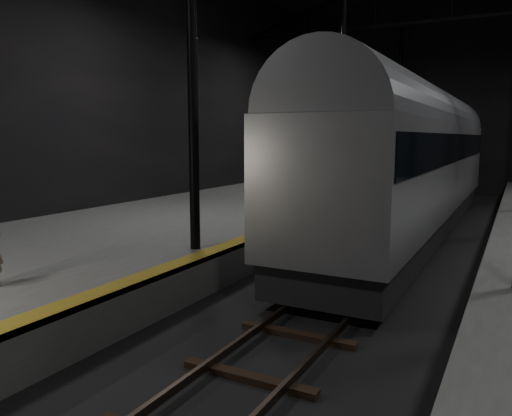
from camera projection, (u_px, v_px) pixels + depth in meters
The scene contains 5 objects.
ground at pixel (376, 268), 15.08m from camera, with size 44.00×44.00×0.00m, color black.
platform_left at pixel (175, 230), 18.49m from camera, with size 9.00×43.80×1.00m, color #50504D.
tactile_strip at pixel (279, 226), 16.45m from camera, with size 0.50×43.80×0.01m, color olive.
track at pixel (376, 266), 15.07m from camera, with size 2.40×43.00×0.24m.
train at pixel (415, 154), 19.51m from camera, with size 3.26×21.79×5.82m.
Camera 1 is at (3.67, -14.66, 3.93)m, focal length 35.00 mm.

